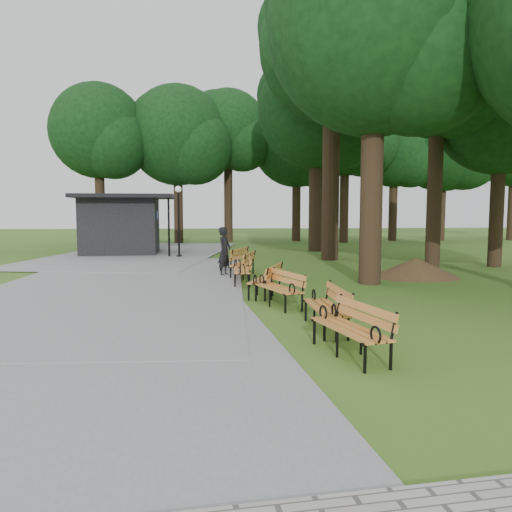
{
  "coord_description": "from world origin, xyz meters",
  "views": [
    {
      "loc": [
        -0.83,
        -12.54,
        2.36
      ],
      "look_at": [
        0.25,
        0.78,
        1.1
      ],
      "focal_mm": 34.47,
      "sensor_mm": 36.0,
      "label": 1
    }
  ],
  "objects": [
    {
      "name": "ground",
      "position": [
        0.0,
        0.0,
        0.0
      ],
      "size": [
        100.0,
        100.0,
        0.0
      ],
      "primitive_type": "plane",
      "color": "#38621C",
      "rests_on": "ground"
    },
    {
      "name": "path",
      "position": [
        -4.0,
        3.0,
        0.03
      ],
      "size": [
        12.0,
        38.0,
        0.06
      ],
      "primitive_type": "cube",
      "color": "gray",
      "rests_on": "ground"
    },
    {
      "name": "person",
      "position": [
        -0.54,
        4.98,
        0.88
      ],
      "size": [
        0.65,
        0.76,
        1.75
      ],
      "primitive_type": "imported",
      "rotation": [
        0.0,
        0.0,
        1.12
      ],
      "color": "black",
      "rests_on": "ground"
    },
    {
      "name": "kiosk",
      "position": [
        -5.91,
        14.15,
        1.58
      ],
      "size": [
        5.25,
        4.63,
        3.15
      ],
      "primitive_type": null,
      "rotation": [
        0.0,
        0.0,
        0.05
      ],
      "color": "black",
      "rests_on": "ground"
    },
    {
      "name": "lamp_post",
      "position": [
        -2.68,
        12.0,
        2.51
      ],
      "size": [
        0.32,
        0.32,
        3.53
      ],
      "color": "black",
      "rests_on": "ground"
    },
    {
      "name": "dirt_mound",
      "position": [
        6.14,
        4.05,
        0.34
      ],
      "size": [
        2.56,
        2.56,
        0.69
      ],
      "primitive_type": "cone",
      "color": "#47301C",
      "rests_on": "ground"
    },
    {
      "name": "bench_0",
      "position": [
        1.3,
        -4.92,
        0.44
      ],
      "size": [
        1.11,
        2.0,
        0.88
      ],
      "primitive_type": null,
      "rotation": [
        0.0,
        0.0,
        -1.31
      ],
      "color": "orange",
      "rests_on": "ground"
    },
    {
      "name": "bench_1",
      "position": [
        1.29,
        -3.19,
        0.44
      ],
      "size": [
        0.68,
        1.91,
        0.88
      ],
      "primitive_type": null,
      "rotation": [
        0.0,
        0.0,
        -1.55
      ],
      "color": "orange",
      "rests_on": "ground"
    },
    {
      "name": "bench_2",
      "position": [
        0.66,
        -0.73,
        0.44
      ],
      "size": [
        1.24,
        2.0,
        0.88
      ],
      "primitive_type": null,
      "rotation": [
        0.0,
        0.0,
        -1.23
      ],
      "color": "orange",
      "rests_on": "ground"
    },
    {
      "name": "bench_3",
      "position": [
        0.49,
        0.78,
        0.44
      ],
      "size": [
        1.27,
        2.0,
        0.88
      ],
      "primitive_type": null,
      "rotation": [
        0.0,
        0.0,
        -1.93
      ],
      "color": "orange",
      "rests_on": "ground"
    },
    {
      "name": "bench_4",
      "position": [
        -0.03,
        2.97,
        0.44
      ],
      "size": [
        0.72,
        1.93,
        0.88
      ],
      "primitive_type": null,
      "rotation": [
        0.0,
        0.0,
        -1.61
      ],
      "color": "orange",
      "rests_on": "ground"
    },
    {
      "name": "bench_5",
      "position": [
        0.08,
        4.8,
        0.44
      ],
      "size": [
        1.15,
        2.0,
        0.88
      ],
      "primitive_type": null,
      "rotation": [
        0.0,
        0.0,
        -1.85
      ],
      "color": "orange",
      "rests_on": "ground"
    },
    {
      "name": "bench_6",
      "position": [
        -0.15,
        6.82,
        0.44
      ],
      "size": [
        1.37,
        1.99,
        0.88
      ],
      "primitive_type": null,
      "rotation": [
        0.0,
        0.0,
        -2.0
      ],
      "color": "orange",
      "rests_on": "ground"
    },
    {
      "name": "lawn_tree_0",
      "position": [
        4.05,
        2.68,
        7.92
      ],
      "size": [
        6.67,
        6.67,
        11.3
      ],
      "color": "black",
      "rests_on": "ground"
    },
    {
      "name": "lawn_tree_1",
      "position": [
        8.02,
        6.89,
        8.07
      ],
      "size": [
        5.79,
        5.79,
        11.03
      ],
      "color": "black",
      "rests_on": "ground"
    },
    {
      "name": "lawn_tree_2",
      "position": [
        4.52,
        10.25,
        9.64
      ],
      "size": [
        6.76,
        6.76,
        13.12
      ],
      "color": "black",
      "rests_on": "ground"
    },
    {
      "name": "lawn_tree_4",
      "position": [
        4.8,
        15.12,
        7.86
      ],
      "size": [
        6.56,
        6.56,
        11.21
      ],
      "color": "black",
      "rests_on": "ground"
    },
    {
      "name": "lawn_tree_5",
      "position": [
        10.68,
        6.87,
        6.42
      ],
      "size": [
        5.35,
        5.35,
        9.14
      ],
      "color": "black",
      "rests_on": "ground"
    },
    {
      "name": "tree_backdrop",
      "position": [
        6.71,
        23.08,
        7.74
      ],
      "size": [
        38.2,
        10.29,
        15.48
      ],
      "primitive_type": null,
      "color": "black",
      "rests_on": "ground"
    }
  ]
}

